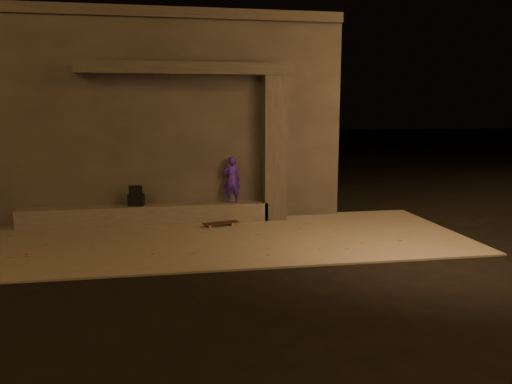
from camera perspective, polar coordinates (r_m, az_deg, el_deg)
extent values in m
plane|color=black|center=(9.07, -3.65, -8.69)|extent=(120.00, 120.00, 0.00)
cube|color=slate|center=(10.97, -4.82, -5.38)|extent=(11.00, 4.40, 0.04)
cube|color=#33302E|center=(15.07, -10.38, 8.44)|extent=(9.00, 5.00, 5.20)
cube|color=#33302E|center=(12.82, -10.77, 19.52)|extent=(9.00, 0.30, 0.25)
cube|color=#4C4945|center=(12.59, -12.39, -2.50)|extent=(6.00, 0.55, 0.45)
cube|color=#33302E|center=(12.63, 2.06, 4.98)|extent=(0.55, 0.55, 3.60)
cube|color=#33302E|center=(12.41, -8.22, 13.78)|extent=(5.00, 0.70, 0.28)
imported|color=#3719A5|center=(12.54, -2.78, 1.42)|extent=(0.45, 0.31, 1.17)
cube|color=black|center=(12.53, -13.53, -0.85)|extent=(0.40, 0.30, 0.30)
cube|color=black|center=(12.49, -13.58, 0.31)|extent=(0.32, 0.10, 0.21)
cube|color=black|center=(12.03, -4.09, -3.52)|extent=(0.89, 0.43, 0.02)
cylinder|color=#AD6F45|center=(12.22, -2.95, -3.58)|extent=(0.07, 0.05, 0.06)
cylinder|color=#AD6F45|center=(12.07, -2.66, -3.75)|extent=(0.07, 0.05, 0.06)
cylinder|color=#AD6F45|center=(12.03, -5.51, -3.82)|extent=(0.07, 0.05, 0.06)
cylinder|color=#AD6F45|center=(11.87, -5.25, -3.99)|extent=(0.07, 0.05, 0.06)
cube|color=#99999E|center=(12.14, -2.80, -3.50)|extent=(0.10, 0.19, 0.02)
cube|color=#99999E|center=(11.94, -5.39, -3.74)|extent=(0.10, 0.19, 0.02)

